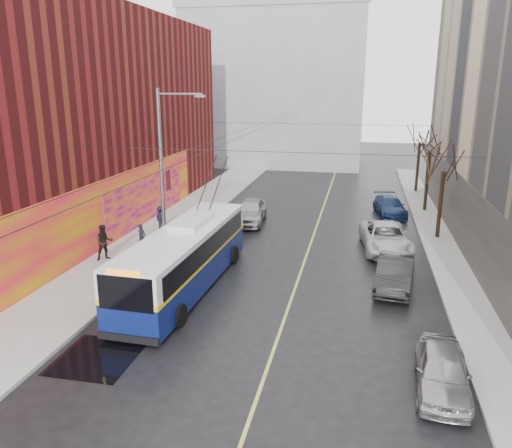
{
  "coord_description": "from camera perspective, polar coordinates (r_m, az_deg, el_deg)",
  "views": [
    {
      "loc": [
        4.2,
        -14.93,
        9.16
      ],
      "look_at": [
        -0.73,
        8.28,
        2.51
      ],
      "focal_mm": 35.0,
      "sensor_mm": 36.0,
      "label": 1
    }
  ],
  "objects": [
    {
      "name": "pedestrian_c",
      "position": [
        32.53,
        -10.82,
        0.7
      ],
      "size": [
        1.15,
        1.05,
        1.55
      ],
      "primitive_type": "imported",
      "rotation": [
        0.0,
        0.0,
        2.53
      ],
      "color": "black",
      "rests_on": "sidewalk_left"
    },
    {
      "name": "catenary_wires",
      "position": [
        30.59,
        -0.79,
        10.18
      ],
      "size": [
        18.0,
        60.0,
        0.22
      ],
      "color": "black"
    },
    {
      "name": "parked_car_c",
      "position": [
        29.31,
        14.62,
        -1.52
      ],
      "size": [
        3.16,
        5.77,
        1.53
      ],
      "primitive_type": "imported",
      "rotation": [
        0.0,
        0.0,
        0.12
      ],
      "color": "#BCBBBE",
      "rests_on": "ground"
    },
    {
      "name": "tree_near",
      "position": [
        31.58,
        20.79,
        7.02
      ],
      "size": [
        3.2,
        3.2,
        6.4
      ],
      "color": "black",
      "rests_on": "ground"
    },
    {
      "name": "streetlight_pole",
      "position": [
        27.33,
        -10.46,
        6.31
      ],
      "size": [
        2.65,
        0.6,
        9.0
      ],
      "color": "slate",
      "rests_on": "ground"
    },
    {
      "name": "tree_far",
      "position": [
        45.36,
        18.3,
        9.79
      ],
      "size": [
        3.2,
        3.2,
        6.57
      ],
      "color": "black",
      "rests_on": "ground"
    },
    {
      "name": "parked_car_d",
      "position": [
        37.43,
        15.05,
        1.98
      ],
      "size": [
        2.59,
        4.84,
        1.33
      ],
      "primitive_type": "imported",
      "rotation": [
        0.0,
        0.0,
        0.16
      ],
      "color": "#16264D",
      "rests_on": "ground"
    },
    {
      "name": "pedestrian_a",
      "position": [
        28.47,
        -12.93,
        -1.54
      ],
      "size": [
        0.46,
        0.63,
        1.59
      ],
      "primitive_type": "imported",
      "rotation": [
        0.0,
        0.0,
        1.42
      ],
      "color": "black",
      "rests_on": "sidewalk_left"
    },
    {
      "name": "building_left",
      "position": [
        35.34,
        -23.31,
        10.88
      ],
      "size": [
        12.11,
        36.0,
        14.0
      ],
      "color": "#5D1215",
      "rests_on": "ground"
    },
    {
      "name": "tree_mid",
      "position": [
        38.43,
        19.35,
        8.94
      ],
      "size": [
        3.2,
        3.2,
        6.68
      ],
      "color": "black",
      "rests_on": "ground"
    },
    {
      "name": "sidewalk_right",
      "position": [
        28.82,
        20.97,
        -3.81
      ],
      "size": [
        2.0,
        60.0,
        0.15
      ],
      "primitive_type": "cube",
      "color": "gray",
      "rests_on": "ground"
    },
    {
      "name": "parked_car_a",
      "position": [
        17.0,
        20.52,
        -15.43
      ],
      "size": [
        1.85,
        4.01,
        1.33
      ],
      "primitive_type": "imported",
      "rotation": [
        0.0,
        0.0,
        -0.07
      ],
      "color": "#9D9EA1",
      "rests_on": "ground"
    },
    {
      "name": "following_car",
      "position": [
        34.05,
        -0.7,
        1.48
      ],
      "size": [
        2.31,
        5.01,
        1.66
      ],
      "primitive_type": "imported",
      "rotation": [
        0.0,
        0.0,
        0.07
      ],
      "color": "#99989D",
      "rests_on": "ground"
    },
    {
      "name": "sidewalk_left",
      "position": [
        30.93,
        -11.82,
        -1.78
      ],
      "size": [
        4.0,
        60.0,
        0.15
      ],
      "primitive_type": "cube",
      "color": "gray",
      "rests_on": "ground"
    },
    {
      "name": "lane_line",
      "position": [
        30.46,
        6.36,
        -1.95
      ],
      "size": [
        0.12,
        50.0,
        0.01
      ],
      "primitive_type": "cube",
      "color": "#BFB74C",
      "rests_on": "ground"
    },
    {
      "name": "trolleybus",
      "position": [
        23.21,
        -8.09,
        -3.77
      ],
      "size": [
        2.99,
        11.52,
        5.42
      ],
      "rotation": [
        0.0,
        0.0,
        -0.04
      ],
      "color": "#0A1550",
      "rests_on": "ground"
    },
    {
      "name": "building_far",
      "position": [
        60.78,
        2.43,
        15.49
      ],
      "size": [
        20.5,
        12.1,
        18.0
      ],
      "color": "gray",
      "rests_on": "ground"
    },
    {
      "name": "parked_car_b",
      "position": [
        24.12,
        15.57,
        -5.38
      ],
      "size": [
        2.1,
        4.66,
        1.48
      ],
      "primitive_type": "imported",
      "rotation": [
        0.0,
        0.0,
        -0.12
      ],
      "color": "black",
      "rests_on": "ground"
    },
    {
      "name": "pigeons_flying",
      "position": [
        26.09,
        -4.56,
        10.97
      ],
      "size": [
        4.96,
        0.39,
        1.78
      ],
      "color": "slate"
    },
    {
      "name": "puddle",
      "position": [
        18.78,
        -17.72,
        -14.34
      ],
      "size": [
        2.68,
        2.85,
        0.01
      ],
      "primitive_type": "cube",
      "color": "black",
      "rests_on": "ground"
    },
    {
      "name": "pedestrian_b",
      "position": [
        27.6,
        -16.94,
        -2.01
      ],
      "size": [
        1.18,
        1.16,
        1.92
      ],
      "primitive_type": "imported",
      "rotation": [
        0.0,
        0.0,
        0.71
      ],
      "color": "black",
      "rests_on": "sidewalk_left"
    },
    {
      "name": "ground",
      "position": [
        18.01,
        -3.31,
        -14.95
      ],
      "size": [
        140.0,
        140.0,
        0.0
      ],
      "primitive_type": "plane",
      "color": "black",
      "rests_on": "ground"
    }
  ]
}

